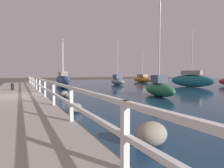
% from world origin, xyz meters
% --- Properties ---
extents(ground_plane, '(120.00, 120.00, 0.00)m').
position_xyz_m(ground_plane, '(0.00, 0.00, 0.00)').
color(ground_plane, '#4C473D').
extents(dock_walkway, '(3.31, 36.00, 0.34)m').
position_xyz_m(dock_walkway, '(0.00, 0.00, 0.17)').
color(dock_walkway, '#9E998E').
rests_on(dock_walkway, ground).
extents(railing, '(0.10, 32.50, 1.03)m').
position_xyz_m(railing, '(1.55, -0.00, 1.04)').
color(railing, white).
rests_on(railing, dock_walkway).
extents(boulder_upstream, '(0.49, 0.44, 0.37)m').
position_xyz_m(boulder_upstream, '(3.25, -0.10, 0.18)').
color(boulder_upstream, slate).
rests_on(boulder_upstream, ground).
extents(boulder_near_dock, '(0.58, 0.52, 0.43)m').
position_xyz_m(boulder_near_dock, '(2.39, -4.86, 0.22)').
color(boulder_near_dock, gray).
rests_on(boulder_near_dock, ground).
extents(boulder_downstream, '(0.77, 0.69, 0.58)m').
position_xyz_m(boulder_downstream, '(3.03, -9.18, 0.29)').
color(boulder_downstream, gray).
rests_on(boulder_downstream, ground).
extents(boulder_water_edge, '(0.59, 0.53, 0.44)m').
position_xyz_m(boulder_water_edge, '(3.14, 0.57, 0.22)').
color(boulder_water_edge, gray).
rests_on(boulder_water_edge, ground).
extents(mooring_bollard, '(0.25, 0.25, 0.62)m').
position_xyz_m(mooring_bollard, '(-0.30, 4.19, 0.65)').
color(mooring_bollard, black).
rests_on(mooring_bollard, dock_walkway).
extents(sailboat_gray, '(1.75, 3.62, 6.62)m').
position_xyz_m(sailboat_gray, '(13.26, 10.35, 0.62)').
color(sailboat_gray, gray).
rests_on(sailboat_gray, water_surface).
extents(sailboat_blue, '(2.03, 4.52, 6.28)m').
position_xyz_m(sailboat_blue, '(6.08, 14.69, 0.85)').
color(sailboat_blue, '#2D4C9E').
rests_on(sailboat_blue, water_surface).
extents(sailboat_teal, '(2.18, 5.57, 7.28)m').
position_xyz_m(sailboat_teal, '(19.42, 2.37, 0.90)').
color(sailboat_teal, '#1E707A').
rests_on(sailboat_teal, water_surface).
extents(sailboat_orange, '(1.92, 6.04, 6.01)m').
position_xyz_m(sailboat_orange, '(20.79, 14.09, 0.62)').
color(sailboat_orange, orange).
rests_on(sailboat_orange, water_surface).
extents(sailboat_green, '(2.09, 4.17, 7.68)m').
position_xyz_m(sailboat_green, '(9.48, -2.48, 0.64)').
color(sailboat_green, '#236B42').
rests_on(sailboat_green, water_surface).
extents(sailboat_navy, '(1.49, 4.91, 5.68)m').
position_xyz_m(sailboat_navy, '(4.78, 8.25, 0.80)').
color(sailboat_navy, '#192347').
rests_on(sailboat_navy, water_surface).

